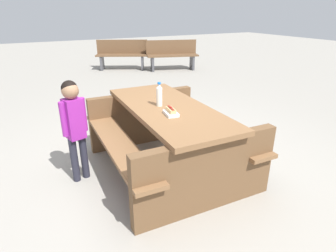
{
  "coord_description": "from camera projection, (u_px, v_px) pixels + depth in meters",
  "views": [
    {
      "loc": [
        2.49,
        -1.31,
        1.7
      ],
      "look_at": [
        0.0,
        0.0,
        0.52
      ],
      "focal_mm": 30.18,
      "sensor_mm": 36.0,
      "label": 1
    }
  ],
  "objects": [
    {
      "name": "park_bench_far",
      "position": [
        172.0,
        54.0,
        8.31
      ],
      "size": [
        0.82,
        1.55,
        0.85
      ],
      "color": "brown",
      "rests_on": "ground"
    },
    {
      "name": "ground_plane",
      "position": [
        168.0,
        168.0,
        3.25
      ],
      "size": [
        30.0,
        30.0,
        0.0
      ],
      "primitive_type": "plane",
      "color": "gray",
      "rests_on": "ground"
    },
    {
      "name": "soda_bottle",
      "position": [
        159.0,
        95.0,
        2.93
      ],
      "size": [
        0.06,
        0.06,
        0.25
      ],
      "color": "silver",
      "rests_on": "picnic_table"
    },
    {
      "name": "hotdog_tray",
      "position": [
        171.0,
        112.0,
        2.71
      ],
      "size": [
        0.19,
        0.14,
        0.08
      ],
      "color": "white",
      "rests_on": "picnic_table"
    },
    {
      "name": "child_in_coat",
      "position": [
        74.0,
        119.0,
        2.79
      ],
      "size": [
        0.19,
        0.26,
        1.07
      ],
      "color": "#262633",
      "rests_on": "ground"
    },
    {
      "name": "picnic_table",
      "position": [
        168.0,
        133.0,
        3.08
      ],
      "size": [
        1.85,
        1.46,
        0.75
      ],
      "color": "brown",
      "rests_on": "ground"
    },
    {
      "name": "park_bench_mid",
      "position": [
        122.0,
        54.0,
        8.37
      ],
      "size": [
        1.02,
        1.52,
        0.85
      ],
      "color": "brown",
      "rests_on": "ground"
    }
  ]
}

